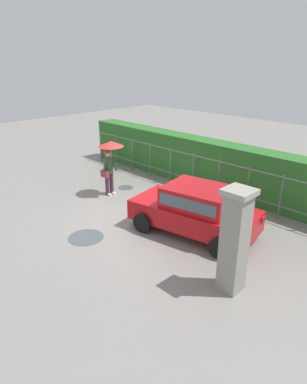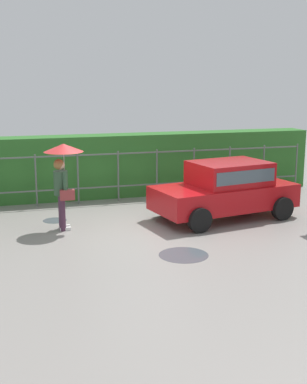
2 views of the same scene
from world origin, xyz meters
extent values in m
plane|color=gray|center=(0.00, 0.00, 0.00)|extent=(40.00, 40.00, 0.00)
cube|color=#B71116|center=(2.29, 0.46, 0.58)|extent=(3.94, 2.28, 0.60)
cube|color=#B71116|center=(2.43, 0.49, 1.18)|extent=(2.13, 1.76, 0.60)
cube|color=#4C5B66|center=(2.43, 0.49, 1.20)|extent=(1.98, 1.75, 0.33)
cylinder|color=black|center=(1.21, -0.59, 0.30)|extent=(0.62, 0.29, 0.60)
cylinder|color=black|center=(0.90, 1.06, 0.30)|extent=(0.62, 0.29, 0.60)
cylinder|color=black|center=(3.67, -0.14, 0.30)|extent=(0.62, 0.29, 0.60)
cylinder|color=black|center=(3.36, 1.51, 0.30)|extent=(0.62, 0.29, 0.60)
cube|color=red|center=(4.21, 0.26, 0.73)|extent=(0.10, 0.21, 0.16)
cube|color=red|center=(4.02, 1.34, 0.73)|extent=(0.10, 0.21, 0.16)
cylinder|color=#47283D|center=(-1.89, 0.66, 0.43)|extent=(0.15, 0.15, 0.86)
cylinder|color=#47283D|center=(-1.89, 0.47, 0.43)|extent=(0.15, 0.15, 0.86)
cube|color=white|center=(-1.83, 0.66, 0.04)|extent=(0.26, 0.10, 0.08)
cube|color=white|center=(-1.83, 0.46, 0.04)|extent=(0.26, 0.10, 0.08)
cylinder|color=#2D4C33|center=(-1.89, 0.57, 1.15)|extent=(0.34, 0.34, 0.58)
sphere|color=#DBAD89|center=(-1.89, 0.57, 1.58)|extent=(0.22, 0.22, 0.22)
sphere|color=olive|center=(-1.92, 0.57, 1.60)|extent=(0.25, 0.25, 0.25)
cylinder|color=#2D4C33|center=(-1.80, 0.78, 1.18)|extent=(0.10, 0.23, 0.56)
cylinder|color=#2D4C33|center=(-1.81, 0.34, 1.18)|extent=(0.10, 0.23, 0.56)
cylinder|color=#B2B2B7|center=(-1.79, 0.64, 1.50)|extent=(0.02, 0.02, 0.77)
cone|color=red|center=(-1.79, 0.64, 1.98)|extent=(0.94, 0.94, 0.19)
cube|color=maroon|center=(-1.78, 0.30, 0.91)|extent=(0.34, 0.17, 0.24)
cube|color=gray|center=(4.57, -1.01, 1.15)|extent=(0.48, 0.48, 2.30)
cube|color=#9E998E|center=(4.57, -1.01, 2.36)|extent=(0.60, 0.60, 0.12)
cylinder|color=#59605B|center=(-5.88, 3.13, 0.75)|extent=(0.05, 0.05, 1.50)
cylinder|color=#59605B|center=(-4.69, 3.13, 0.75)|extent=(0.05, 0.05, 1.50)
cylinder|color=#59605B|center=(-3.50, 3.13, 0.75)|extent=(0.05, 0.05, 1.50)
cylinder|color=#59605B|center=(-2.31, 3.13, 0.75)|extent=(0.05, 0.05, 1.50)
cylinder|color=#59605B|center=(-1.12, 3.13, 0.75)|extent=(0.05, 0.05, 1.50)
cylinder|color=#59605B|center=(0.07, 3.13, 0.75)|extent=(0.05, 0.05, 1.50)
cylinder|color=#59605B|center=(1.26, 3.13, 0.75)|extent=(0.05, 0.05, 1.50)
cylinder|color=#59605B|center=(2.46, 3.13, 0.75)|extent=(0.05, 0.05, 1.50)
cylinder|color=#59605B|center=(3.65, 3.13, 0.75)|extent=(0.05, 0.05, 1.50)
cube|color=#59605B|center=(0.07, 3.13, 1.42)|extent=(11.92, 0.03, 0.04)
cube|color=#59605B|center=(0.07, 3.13, 0.45)|extent=(11.92, 0.03, 0.04)
cube|color=#2D6B28|center=(0.07, 3.89, 0.95)|extent=(12.92, 0.90, 1.90)
cylinder|color=#4C545B|center=(0.30, -2.01, 0.00)|extent=(1.04, 1.04, 0.00)
cylinder|color=#4C545B|center=(-1.99, 1.44, 0.00)|extent=(0.61, 0.61, 0.00)
camera|label=1|loc=(7.85, -6.69, 4.89)|focal=31.61mm
camera|label=2|loc=(-3.18, -11.64, 3.57)|focal=48.58mm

